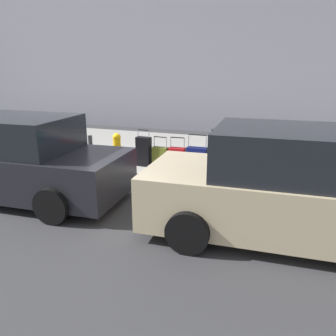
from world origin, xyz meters
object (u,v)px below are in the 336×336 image
object	(u,v)px
suitcase_silver_1	(240,163)
suitcase_teal_2	(219,158)
bollard_post	(91,149)
parking_meter	(329,144)
suitcase_olive_5	(160,157)
suitcase_black_6	(144,151)
suitcase_red_4	(177,158)
fire_hydrant	(117,148)
parked_car_charcoal_1	(17,160)
parked_car_beige_0	(292,189)
suitcase_navy_3	(197,159)
suitcase_maroon_0	(261,163)

from	to	relation	value
suitcase_silver_1	suitcase_teal_2	xyz separation A→B (m)	(0.50, 0.06, 0.11)
bollard_post	parking_meter	world-z (taller)	parking_meter
suitcase_olive_5	suitcase_black_6	bearing A→B (deg)	5.88
bollard_post	suitcase_red_4	bearing A→B (deg)	-175.68
fire_hydrant	bollard_post	distance (m)	0.72
suitcase_red_4	parked_car_charcoal_1	world-z (taller)	parked_car_charcoal_1
suitcase_red_4	fire_hydrant	size ratio (longest dim) A/B	1.01
parked_car_charcoal_1	parked_car_beige_0	bearing A→B (deg)	180.00
bollard_post	parked_car_beige_0	bearing A→B (deg)	154.78
suitcase_silver_1	bollard_post	xyz separation A→B (m)	(3.88, 0.22, 0.09)
suitcase_navy_3	parked_car_beige_0	xyz separation A→B (m)	(-2.13, 2.52, 0.37)
suitcase_navy_3	suitcase_black_6	size ratio (longest dim) A/B	0.95
suitcase_maroon_0	suitcase_silver_1	bearing A→B (deg)	-5.80
parked_car_beige_0	suitcase_navy_3	bearing A→B (deg)	-49.78
suitcase_silver_1	suitcase_black_6	size ratio (longest dim) A/B	0.85
suitcase_olive_5	parking_meter	xyz separation A→B (m)	(-3.84, -0.21, 0.57)
parked_car_charcoal_1	suitcase_red_4	bearing A→B (deg)	-135.75
suitcase_black_6	parking_meter	xyz separation A→B (m)	(-4.27, -0.25, 0.45)
suitcase_olive_5	parked_car_beige_0	world-z (taller)	parked_car_beige_0
suitcase_maroon_0	parking_meter	bearing A→B (deg)	-170.53
suitcase_navy_3	suitcase_olive_5	world-z (taller)	suitcase_navy_3
suitcase_olive_5	bollard_post	size ratio (longest dim) A/B	1.09
suitcase_maroon_0	bollard_post	xyz separation A→B (m)	(4.35, 0.17, 0.02)
suitcase_black_6	suitcase_navy_3	bearing A→B (deg)	-178.73
suitcase_red_4	fire_hydrant	xyz separation A→B (m)	(1.64, 0.03, 0.15)
parking_meter	parked_car_beige_0	distance (m)	2.85
parked_car_beige_0	suitcase_black_6	bearing A→B (deg)	-35.30
suitcase_olive_5	parking_meter	distance (m)	3.89
parking_meter	parked_car_charcoal_1	world-z (taller)	parked_car_charcoal_1
suitcase_black_6	suitcase_olive_5	bearing A→B (deg)	-174.12
parked_car_charcoal_1	suitcase_olive_5	bearing A→B (deg)	-130.10
suitcase_maroon_0	suitcase_black_6	world-z (taller)	suitcase_maroon_0
suitcase_teal_2	suitcase_navy_3	distance (m)	0.55
suitcase_maroon_0	suitcase_teal_2	world-z (taller)	suitcase_teal_2
suitcase_olive_5	suitcase_black_6	xyz separation A→B (m)	(0.43, 0.04, 0.12)
suitcase_navy_3	suitcase_olive_5	xyz separation A→B (m)	(0.95, -0.01, -0.04)
suitcase_red_4	suitcase_silver_1	bearing A→B (deg)	-178.50
suitcase_maroon_0	suitcase_olive_5	distance (m)	2.46
suitcase_olive_5	fire_hydrant	bearing A→B (deg)	2.01
suitcase_olive_5	parked_car_beige_0	size ratio (longest dim) A/B	0.17
parked_car_charcoal_1	suitcase_maroon_0	bearing A→B (deg)	-151.34
suitcase_maroon_0	fire_hydrant	size ratio (longest dim) A/B	1.21
parking_meter	parked_car_beige_0	world-z (taller)	parked_car_beige_0
bollard_post	parking_meter	size ratio (longest dim) A/B	0.57
suitcase_teal_2	parked_car_beige_0	world-z (taller)	parked_car_beige_0
suitcase_maroon_0	suitcase_red_4	size ratio (longest dim) A/B	1.20
suitcase_silver_1	parked_car_beige_0	xyz separation A→B (m)	(-1.09, 2.56, 0.39)
parked_car_charcoal_1	suitcase_black_6	bearing A→B (deg)	-124.33
suitcase_silver_1	suitcase_red_4	distance (m)	1.54
fire_hydrant	suitcase_silver_1	bearing A→B (deg)	-178.79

